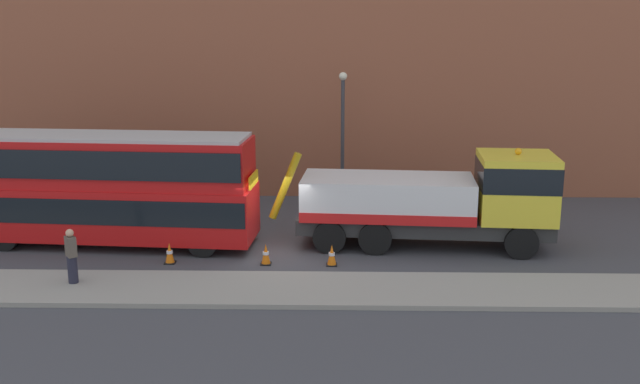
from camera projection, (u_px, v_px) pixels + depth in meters
ground_plane at (276, 249)px, 26.04m from camera, size 120.00×120.00×0.00m
near_kerb at (266, 289)px, 21.94m from camera, size 60.00×2.80×0.15m
building_facade at (289, 18)px, 32.40m from camera, size 60.00×1.50×16.00m
recovery_tow_truck at (437, 199)px, 25.88m from camera, size 10.22×3.30×3.67m
double_decker_bus at (102, 185)px, 26.05m from camera, size 11.17×3.36×4.06m
pedestrian_onlooker at (72, 257)px, 22.09m from camera, size 0.45×0.48×1.71m
traffic_cone_near_bus at (170, 254)px, 24.41m from camera, size 0.36×0.36×0.72m
traffic_cone_midway at (266, 255)px, 24.31m from camera, size 0.36×0.36×0.72m
traffic_cone_near_truck at (332, 256)px, 24.20m from camera, size 0.36×0.36×0.72m
street_lamp at (343, 127)px, 31.30m from camera, size 0.36×0.36×5.83m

